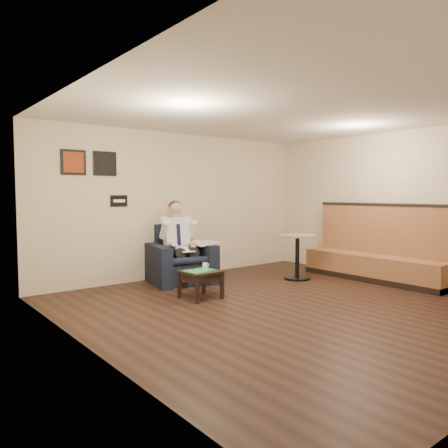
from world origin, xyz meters
TOP-DOWN VIEW (x-y plane):
  - ground at (0.00, 0.00)m, footprint 6.00×6.00m
  - wall_back at (0.00, 3.00)m, footprint 6.00×0.02m
  - wall_left at (-3.00, 0.00)m, footprint 0.02×6.00m
  - wall_right at (3.00, 0.00)m, footprint 0.02×6.00m
  - ceiling at (0.00, 0.00)m, footprint 6.00×6.00m
  - seating_sign at (-1.30, 2.98)m, footprint 0.32×0.02m
  - art_print_left at (-2.10, 2.98)m, footprint 0.42×0.03m
  - art_print_right at (-1.55, 2.98)m, footprint 0.42×0.03m
  - armchair at (-0.36, 2.42)m, footprint 1.28×1.28m
  - seated_man at (-0.39, 2.29)m, footprint 0.88×1.14m
  - lap_papers at (-0.42, 2.18)m, footprint 0.28×0.37m
  - newspaper at (0.04, 2.22)m, footprint 0.54×0.63m
  - side_table at (-0.79, 1.19)m, footprint 0.54×0.54m
  - green_folder at (-0.82, 1.17)m, footprint 0.48×0.38m
  - coffee_mug at (-0.62, 1.31)m, footprint 0.08×0.08m
  - smartphone at (-0.75, 1.35)m, footprint 0.14×0.09m
  - banquette at (2.59, 0.32)m, footprint 0.66×2.78m
  - cafe_table at (1.55, 1.31)m, footprint 0.87×0.87m

SIDE VIEW (x-z plane):
  - ground at x=0.00m, z-range 0.00..0.00m
  - side_table at x=-0.79m, z-range 0.00..0.44m
  - cafe_table at x=1.55m, z-range 0.00..0.85m
  - smartphone at x=-0.75m, z-range 0.44..0.44m
  - green_folder at x=-0.82m, z-range 0.44..0.45m
  - coffee_mug at x=-0.62m, z-range 0.44..0.53m
  - armchair at x=-0.36m, z-range 0.00..1.05m
  - lap_papers at x=-0.42m, z-range 0.64..0.65m
  - banquette at x=2.59m, z-range 0.00..1.42m
  - newspaper at x=0.04m, z-range 0.71..0.72m
  - seated_man at x=-0.39m, z-range 0.00..1.43m
  - wall_back at x=0.00m, z-range 0.00..2.80m
  - wall_left at x=-3.00m, z-range 0.00..2.80m
  - wall_right at x=3.00m, z-range 0.00..2.80m
  - seating_sign at x=-1.30m, z-range 1.40..1.60m
  - art_print_left at x=-2.10m, z-range 1.94..2.36m
  - art_print_right at x=-1.55m, z-range 1.94..2.36m
  - ceiling at x=0.00m, z-range 2.79..2.81m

